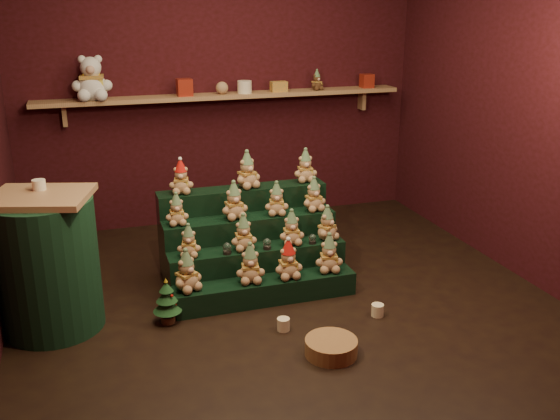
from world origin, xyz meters
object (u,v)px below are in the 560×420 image
object	(u,v)px
snow_globe_c	(312,239)
mug_left	(283,324)
mug_right	(377,310)
wicker_basket	(331,347)
snow_globe_a	(227,248)
riser_tier_front	(266,290)
white_bear	(91,72)
snow_globe_b	(267,244)
brown_bear	(317,80)
mini_christmas_tree	(167,301)
side_table	(48,263)

from	to	relation	value
snow_globe_c	mug_left	size ratio (longest dim) A/B	0.89
mug_right	wicker_basket	size ratio (longest dim) A/B	0.26
mug_left	snow_globe_a	bearing A→B (deg)	111.66
riser_tier_front	snow_globe_a	distance (m)	0.44
snow_globe_c	white_bear	size ratio (longest dim) A/B	0.16
wicker_basket	snow_globe_a	bearing A→B (deg)	113.52
riser_tier_front	snow_globe_b	bearing A→B (deg)	69.29
brown_bear	mini_christmas_tree	bearing A→B (deg)	-150.81
white_bear	side_table	bearing A→B (deg)	-98.90
side_table	wicker_basket	xyz separation A→B (m)	(1.71, -0.94, -0.43)
snow_globe_c	snow_globe_a	bearing A→B (deg)	180.00
mini_christmas_tree	mug_left	xyz separation A→B (m)	(0.75, -0.36, -0.12)
snow_globe_c	white_bear	distance (m)	2.54
white_bear	snow_globe_b	bearing A→B (deg)	-50.22
snow_globe_b	white_bear	world-z (taller)	white_bear
snow_globe_a	snow_globe_c	bearing A→B (deg)	-0.00
riser_tier_front	mug_left	bearing A→B (deg)	-91.20
mug_left	snow_globe_c	bearing A→B (deg)	54.38
snow_globe_b	brown_bear	size ratio (longest dim) A/B	0.43
mug_left	mug_right	world-z (taller)	mug_right
side_table	white_bear	xyz separation A→B (m)	(0.44, 1.74, 1.09)
snow_globe_a	riser_tier_front	bearing A→B (deg)	-32.04
side_table	wicker_basket	distance (m)	2.00
snow_globe_a	mug_left	world-z (taller)	snow_globe_a
snow_globe_b	brown_bear	bearing A→B (deg)	58.23
snow_globe_c	mini_christmas_tree	xyz separation A→B (m)	(-1.19, -0.26, -0.23)
snow_globe_b	white_bear	distance (m)	2.33
riser_tier_front	mini_christmas_tree	bearing A→B (deg)	-172.29
mug_left	wicker_basket	world-z (taller)	wicker_basket
side_table	wicker_basket	world-z (taller)	side_table
riser_tier_front	wicker_basket	size ratio (longest dim) A/B	4.08
side_table	mug_left	xyz separation A→B (m)	(1.51, -0.55, -0.44)
riser_tier_front	side_table	xyz separation A→B (m)	(-1.52, 0.09, 0.39)
snow_globe_a	snow_globe_b	distance (m)	0.32
snow_globe_a	brown_bear	distance (m)	2.37
snow_globe_c	mug_left	bearing A→B (deg)	-125.62
riser_tier_front	snow_globe_a	size ratio (longest dim) A/B	15.64
snow_globe_b	mug_left	world-z (taller)	snow_globe_b
side_table	mug_right	xyz separation A→B (m)	(2.23, -0.56, -0.44)
riser_tier_front	snow_globe_c	xyz separation A→B (m)	(0.43, 0.16, 0.31)
mug_right	wicker_basket	world-z (taller)	wicker_basket
mug_right	mug_left	bearing A→B (deg)	178.96
snow_globe_a	white_bear	xyz separation A→B (m)	(-0.83, 1.67, 1.17)
snow_globe_c	mug_left	world-z (taller)	snow_globe_c
side_table	mug_right	bearing A→B (deg)	2.29
riser_tier_front	wicker_basket	world-z (taller)	riser_tier_front
mug_left	mug_right	distance (m)	0.72
snow_globe_b	side_table	size ratio (longest dim) A/B	0.09
riser_tier_front	snow_globe_b	distance (m)	0.36
snow_globe_c	brown_bear	size ratio (longest dim) A/B	0.40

